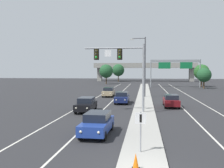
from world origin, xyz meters
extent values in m
cube|color=#9E9B93|center=(0.00, 18.00, 0.07)|extent=(2.40, 110.00, 0.15)
cube|color=silver|center=(-4.70, 25.00, 0.00)|extent=(0.14, 100.00, 0.01)
cube|color=silver|center=(4.70, 25.00, 0.00)|extent=(0.14, 100.00, 0.01)
cube|color=silver|center=(-8.00, 25.00, 0.00)|extent=(0.14, 100.00, 0.01)
cube|color=silver|center=(8.00, 25.00, 0.00)|extent=(0.14, 100.00, 0.01)
cylinder|color=gray|center=(-0.06, 15.97, 3.75)|extent=(0.24, 0.24, 7.20)
cylinder|color=gray|center=(-3.21, 15.97, 6.95)|extent=(6.31, 0.16, 0.16)
cube|color=black|center=(-2.58, 16.01, 6.30)|extent=(0.56, 0.06, 1.20)
cube|color=#38330F|center=(-2.58, 15.97, 6.30)|extent=(0.32, 0.32, 1.00)
sphere|color=#282828|center=(-2.58, 15.80, 6.62)|extent=(0.22, 0.22, 0.22)
sphere|color=#282828|center=(-2.58, 15.80, 6.30)|extent=(0.22, 0.22, 0.22)
sphere|color=green|center=(-2.58, 15.80, 5.98)|extent=(0.22, 0.22, 0.22)
cube|color=black|center=(-5.11, 16.01, 6.30)|extent=(0.56, 0.06, 1.20)
cube|color=#38330F|center=(-5.11, 15.97, 6.30)|extent=(0.32, 0.32, 1.00)
sphere|color=#282828|center=(-5.11, 15.80, 6.62)|extent=(0.22, 0.22, 0.22)
sphere|color=#282828|center=(-5.11, 15.80, 6.30)|extent=(0.22, 0.22, 0.22)
sphere|color=green|center=(-5.11, 15.80, 5.98)|extent=(0.22, 0.22, 0.22)
cube|color=white|center=(-3.84, 15.95, 6.40)|extent=(0.70, 0.04, 0.70)
cylinder|color=gray|center=(-0.12, 2.76, 1.25)|extent=(0.08, 0.08, 2.20)
cube|color=white|center=(-0.12, 2.73, 2.00)|extent=(0.60, 0.03, 0.60)
cube|color=black|center=(-0.12, 2.71, 2.00)|extent=(0.12, 0.01, 0.44)
cylinder|color=#4C4C51|center=(0.13, 31.88, 5.15)|extent=(0.20, 0.20, 10.00)
cylinder|color=#4C4C51|center=(-0.97, 31.88, 9.95)|extent=(2.20, 0.12, 0.12)
cube|color=#B7B7B2|center=(-2.07, 31.88, 9.80)|extent=(0.56, 0.28, 0.20)
cube|color=navy|center=(-3.26, 6.62, 0.67)|extent=(1.92, 4.45, 0.70)
cube|color=black|center=(-3.26, 6.84, 1.30)|extent=(1.65, 2.42, 0.56)
sphere|color=#EAE5C6|center=(-2.74, 4.43, 0.72)|extent=(0.18, 0.18, 0.18)
sphere|color=#EAE5C6|center=(-3.90, 4.46, 0.72)|extent=(0.18, 0.18, 0.18)
cylinder|color=black|center=(-2.50, 5.10, 0.32)|extent=(0.24, 0.65, 0.64)
cylinder|color=black|center=(-4.10, 5.14, 0.32)|extent=(0.24, 0.65, 0.64)
cylinder|color=black|center=(-2.42, 8.10, 0.32)|extent=(0.24, 0.65, 0.64)
cylinder|color=black|center=(-4.02, 8.14, 0.32)|extent=(0.24, 0.65, 0.64)
cube|color=black|center=(-6.34, 16.21, 0.67)|extent=(1.92, 4.45, 0.70)
cube|color=black|center=(-6.34, 16.43, 1.30)|extent=(1.65, 2.42, 0.56)
sphere|color=#EAE5C6|center=(-5.70, 14.04, 0.72)|extent=(0.18, 0.18, 0.18)
sphere|color=#EAE5C6|center=(-6.86, 14.01, 0.72)|extent=(0.18, 0.18, 0.18)
cylinder|color=black|center=(-5.50, 14.73, 0.32)|extent=(0.24, 0.65, 0.64)
cylinder|color=black|center=(-7.10, 14.68, 0.32)|extent=(0.24, 0.65, 0.64)
cylinder|color=black|center=(-5.58, 17.73, 0.32)|extent=(0.24, 0.65, 0.64)
cylinder|color=black|center=(-7.18, 17.68, 0.32)|extent=(0.24, 0.65, 0.64)
cube|color=#141E4C|center=(-3.04, 23.80, 0.67)|extent=(1.84, 4.42, 0.70)
cube|color=black|center=(-3.04, 24.02, 1.30)|extent=(1.61, 2.39, 0.56)
sphere|color=#EAE5C6|center=(-2.44, 21.63, 0.72)|extent=(0.18, 0.18, 0.18)
sphere|color=#EAE5C6|center=(-3.59, 21.62, 0.72)|extent=(0.18, 0.18, 0.18)
cylinder|color=black|center=(-2.22, 22.31, 0.32)|extent=(0.23, 0.64, 0.64)
cylinder|color=black|center=(-3.82, 22.29, 0.32)|extent=(0.23, 0.64, 0.64)
cylinder|color=black|center=(-2.25, 25.31, 0.32)|extent=(0.23, 0.64, 0.64)
cylinder|color=black|center=(-3.85, 25.29, 0.32)|extent=(0.23, 0.64, 0.64)
cube|color=tan|center=(-6.19, 32.53, 0.67)|extent=(1.90, 4.44, 0.70)
cube|color=black|center=(-6.20, 32.75, 1.30)|extent=(1.64, 2.41, 0.56)
sphere|color=#EAE5C6|center=(-5.57, 30.37, 0.72)|extent=(0.18, 0.18, 0.18)
sphere|color=#EAE5C6|center=(-6.72, 30.34, 0.72)|extent=(0.18, 0.18, 0.18)
cylinder|color=black|center=(-5.36, 31.05, 0.32)|extent=(0.24, 0.65, 0.64)
cylinder|color=black|center=(-6.96, 31.01, 0.32)|extent=(0.24, 0.65, 0.64)
cylinder|color=black|center=(-5.43, 34.05, 0.32)|extent=(0.24, 0.65, 0.64)
cylinder|color=black|center=(-7.03, 34.01, 0.32)|extent=(0.24, 0.65, 0.64)
cube|color=#5B0F14|center=(3.36, 21.12, 0.67)|extent=(1.86, 4.43, 0.70)
cube|color=black|center=(3.36, 20.90, 1.30)|extent=(1.62, 2.40, 0.56)
sphere|color=#EAE5C6|center=(2.82, 23.31, 0.72)|extent=(0.18, 0.18, 0.18)
sphere|color=#EAE5C6|center=(3.97, 23.29, 0.72)|extent=(0.18, 0.18, 0.18)
cylinder|color=black|center=(2.59, 22.63, 0.32)|extent=(0.23, 0.64, 0.64)
cylinder|color=black|center=(4.19, 22.61, 0.32)|extent=(0.23, 0.64, 0.64)
cylinder|color=black|center=(2.54, 19.63, 0.32)|extent=(0.23, 0.64, 0.64)
cylinder|color=black|center=(4.14, 19.61, 0.32)|extent=(0.23, 0.64, 0.64)
cone|color=orange|center=(-0.29, 0.33, 0.54)|extent=(0.28, 0.28, 0.70)
cylinder|color=gray|center=(1.70, 58.51, 3.75)|extent=(0.28, 0.28, 7.50)
cylinder|color=gray|center=(14.70, 58.51, 3.75)|extent=(0.28, 0.28, 7.50)
cube|color=gray|center=(8.20, 58.51, 7.10)|extent=(13.00, 0.36, 0.70)
cube|color=#0F6033|center=(5.34, 58.31, 5.90)|extent=(3.20, 0.08, 1.70)
cube|color=#0F6033|center=(11.06, 58.31, 5.90)|extent=(3.20, 0.08, 1.70)
cube|color=gray|center=(0.00, 95.94, 6.20)|extent=(42.40, 6.40, 1.10)
cube|color=gray|center=(0.00, 92.94, 7.20)|extent=(42.40, 0.36, 0.90)
cube|color=gray|center=(-19.20, 95.94, 2.83)|extent=(1.80, 2.40, 5.65)
cube|color=gray|center=(19.20, 95.94, 2.83)|extent=(1.80, 2.40, 5.65)
cylinder|color=#4C3823|center=(-12.63, 71.73, 1.24)|extent=(0.36, 0.36, 2.49)
sphere|color=#1E4C28|center=(-12.63, 71.73, 4.31)|extent=(4.55, 4.55, 4.55)
cylinder|color=#4C3823|center=(14.90, 54.93, 0.99)|extent=(0.36, 0.36, 1.98)
sphere|color=#1E4C28|center=(14.90, 54.93, 3.43)|extent=(3.62, 3.62, 3.62)
cylinder|color=#4C3823|center=(-10.68, 91.73, 1.35)|extent=(0.36, 0.36, 2.70)
sphere|color=#1E4C28|center=(-10.68, 91.73, 4.68)|extent=(4.94, 4.94, 4.94)
cylinder|color=#4C3823|center=(15.95, 62.52, 1.18)|extent=(0.36, 0.36, 2.37)
sphere|color=#235623|center=(15.95, 62.52, 4.10)|extent=(4.33, 4.33, 4.33)
camera|label=1|loc=(0.08, -10.74, 4.58)|focal=40.26mm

